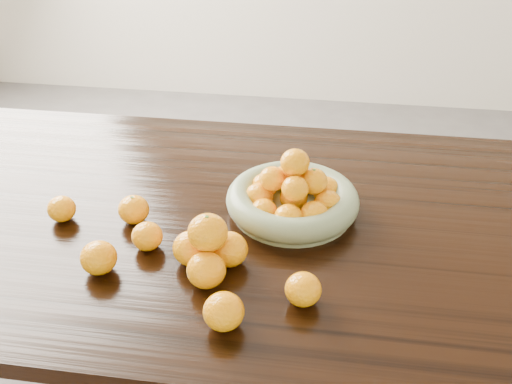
# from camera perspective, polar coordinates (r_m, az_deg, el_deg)

# --- Properties ---
(dining_table) EXTENTS (2.00, 1.00, 0.75)m
(dining_table) POSITION_cam_1_polar(r_m,az_deg,el_deg) (1.39, 1.53, -5.58)
(dining_table) COLOR black
(dining_table) RESTS_ON ground
(fruit_bowl) EXTENTS (0.31, 0.31, 0.16)m
(fruit_bowl) POSITION_cam_1_polar(r_m,az_deg,el_deg) (1.34, 3.72, -0.53)
(fruit_bowl) COLOR gray
(fruit_bowl) RESTS_ON dining_table
(orange_pyramid) EXTENTS (0.16, 0.15, 0.13)m
(orange_pyramid) POSITION_cam_1_polar(r_m,az_deg,el_deg) (1.16, -4.76, -5.75)
(orange_pyramid) COLOR #FFA007
(orange_pyramid) RESTS_ON dining_table
(loose_orange_0) EXTENTS (0.07, 0.07, 0.07)m
(loose_orange_0) POSITION_cam_1_polar(r_m,az_deg,el_deg) (1.34, -12.14, -1.72)
(loose_orange_0) COLOR #FFA007
(loose_orange_0) RESTS_ON dining_table
(loose_orange_1) EXTENTS (0.07, 0.07, 0.07)m
(loose_orange_1) POSITION_cam_1_polar(r_m,az_deg,el_deg) (1.21, -15.46, -6.36)
(loose_orange_1) COLOR #FFA007
(loose_orange_1) RESTS_ON dining_table
(loose_orange_2) EXTENTS (0.07, 0.07, 0.07)m
(loose_orange_2) POSITION_cam_1_polar(r_m,az_deg,el_deg) (1.10, 4.73, -9.67)
(loose_orange_2) COLOR #FFA007
(loose_orange_2) RESTS_ON dining_table
(loose_orange_3) EXTENTS (0.07, 0.07, 0.06)m
(loose_orange_3) POSITION_cam_1_polar(r_m,az_deg,el_deg) (1.39, -18.86, -1.61)
(loose_orange_3) COLOR #FFA007
(loose_orange_3) RESTS_ON dining_table
(loose_orange_4) EXTENTS (0.07, 0.07, 0.06)m
(loose_orange_4) POSITION_cam_1_polar(r_m,az_deg,el_deg) (1.25, -10.83, -4.37)
(loose_orange_4) COLOR #FFA007
(loose_orange_4) RESTS_ON dining_table
(loose_orange_5) EXTENTS (0.08, 0.08, 0.07)m
(loose_orange_5) POSITION_cam_1_polar(r_m,az_deg,el_deg) (1.05, -3.25, -11.84)
(loose_orange_5) COLOR #FFA007
(loose_orange_5) RESTS_ON dining_table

